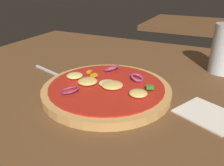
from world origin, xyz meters
TOP-DOWN VIEW (x-y plane):
  - dining_table at (0.00, 0.00)m, footprint 1.11×1.05m
  - pizza at (0.00, 0.02)m, footprint 0.29×0.29m
  - fork at (-0.18, 0.06)m, footprint 0.17×0.06m
  - napkin at (0.22, 0.02)m, footprint 0.14×0.13m

SIDE VIEW (x-z plane):
  - dining_table at x=0.00m, z-range 0.00..0.03m
  - napkin at x=0.22m, z-range 0.03..0.03m
  - fork at x=-0.18m, z-range 0.03..0.03m
  - pizza at x=0.00m, z-range 0.02..0.06m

